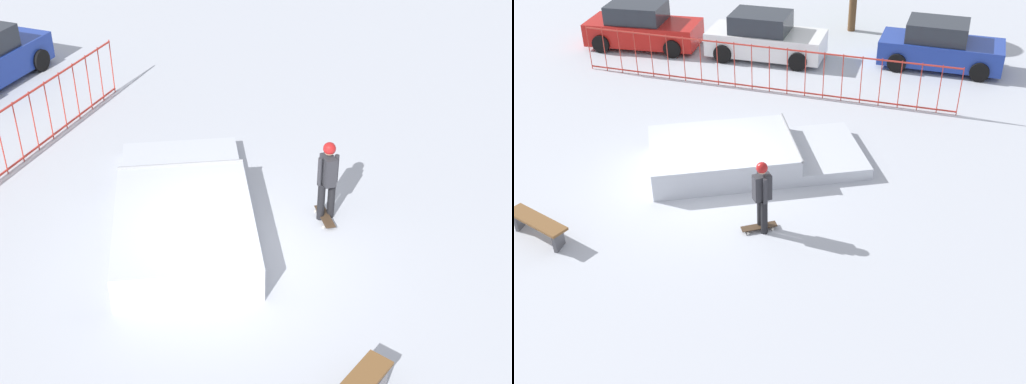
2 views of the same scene
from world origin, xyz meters
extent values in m
plane|color=#B2B7C1|center=(0.00, 0.00, 0.00)|extent=(60.00, 60.00, 0.00)
cube|color=silver|center=(0.07, 1.00, 0.35)|extent=(4.32, 3.77, 0.70)
cube|color=silver|center=(2.57, 2.03, 0.15)|extent=(2.65, 3.09, 0.30)
cylinder|color=gray|center=(1.74, 1.68, 0.70)|extent=(1.06, 2.44, 0.08)
cylinder|color=black|center=(1.71, -1.51, 0.41)|extent=(0.15, 0.15, 0.82)
cylinder|color=black|center=(1.58, -1.33, 0.41)|extent=(0.15, 0.15, 0.82)
cube|color=#2D2D33|center=(1.65, -1.42, 1.12)|extent=(0.44, 0.40, 0.60)
cylinder|color=#2D2D33|center=(1.75, -1.57, 1.12)|extent=(0.09, 0.09, 0.60)
cylinder|color=#2D2D33|center=(1.55, -1.28, 1.12)|extent=(0.09, 0.09, 0.60)
sphere|color=tan|center=(1.65, -1.42, 1.57)|extent=(0.22, 0.22, 0.22)
sphere|color=#A51919|center=(1.65, -1.42, 1.60)|extent=(0.25, 0.25, 0.25)
cube|color=#3F2D1E|center=(1.57, -1.43, 0.08)|extent=(0.80, 0.56, 0.02)
cylinder|color=silver|center=(1.38, -1.66, 0.03)|extent=(0.06, 0.05, 0.06)
cylinder|color=silver|center=(1.27, -1.46, 0.03)|extent=(0.06, 0.05, 0.06)
cylinder|color=silver|center=(1.87, -1.40, 0.03)|extent=(0.06, 0.05, 0.06)
cylinder|color=silver|center=(1.76, -1.20, 0.03)|extent=(0.06, 0.05, 0.06)
cylinder|color=#B22D23|center=(1.45, 5.74, 0.75)|extent=(0.03, 0.03, 1.50)
cylinder|color=#B22D23|center=(2.02, 5.68, 0.75)|extent=(0.03, 0.03, 1.50)
cylinder|color=#B22D23|center=(2.60, 5.63, 0.75)|extent=(0.03, 0.03, 1.50)
cylinder|color=#B22D23|center=(3.18, 5.57, 0.75)|extent=(0.03, 0.03, 1.50)
cylinder|color=#B22D23|center=(3.76, 5.52, 0.75)|extent=(0.03, 0.03, 1.50)
cylinder|color=#B22D23|center=(4.34, 5.47, 0.75)|extent=(0.03, 0.03, 1.50)
cylinder|color=#B22D23|center=(4.92, 5.41, 0.75)|extent=(0.03, 0.03, 1.50)
cylinder|color=#B22D23|center=(5.49, 5.36, 0.75)|extent=(0.03, 0.03, 1.50)
cylinder|color=#B22D23|center=(6.07, 5.30, 0.75)|extent=(0.03, 0.03, 1.50)
cube|color=#4C4C51|center=(-2.44, -2.93, 0.21)|extent=(0.08, 0.36, 0.42)
cylinder|color=black|center=(6.87, 8.03, 0.32)|extent=(0.66, 0.28, 0.64)
camera|label=1|loc=(-9.68, -3.08, 8.00)|focal=48.00mm
camera|label=2|loc=(4.08, -12.33, 8.36)|focal=44.13mm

